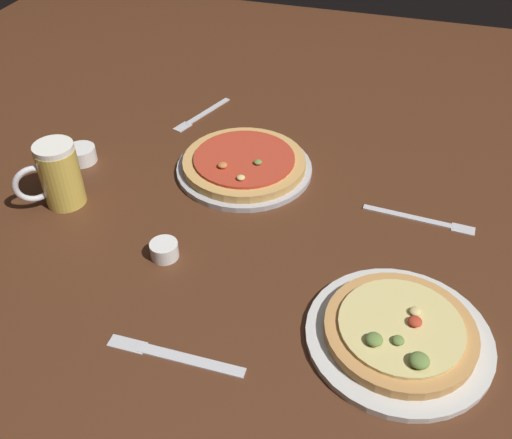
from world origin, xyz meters
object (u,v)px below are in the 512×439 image
pizza_plate_near (400,333)px  pizza_plate_far (244,165)px  beer_mug_dark (58,175)px  ramekin_sauce (164,250)px  fork_spare (202,115)px  ramekin_butter (82,154)px  fork_left (421,219)px  knife_right (174,355)px

pizza_plate_near → pizza_plate_far: pizza_plate_near is taller
beer_mug_dark → ramekin_sauce: bearing=-18.6°
beer_mug_dark → fork_spare: beer_mug_dark is taller
pizza_plate_far → beer_mug_dark: bearing=-146.1°
ramekin_butter → fork_left: 0.74m
ramekin_sauce → fork_left: (0.44, 0.24, -0.01)m
pizza_plate_far → ramekin_sauce: 0.31m
beer_mug_dark → ramekin_butter: bearing=106.3°
pizza_plate_far → ramekin_butter: (-0.36, -0.07, 0.00)m
pizza_plate_near → fork_spare: (-0.55, 0.57, -0.01)m
ramekin_sauce → ramekin_butter: (-0.30, 0.23, 0.00)m
beer_mug_dark → knife_right: size_ratio=0.61×
pizza_plate_near → fork_left: pizza_plate_near is taller
ramekin_butter → fork_left: (0.74, 0.01, -0.01)m
beer_mug_dark → pizza_plate_far: bearing=33.9°
pizza_plate_far → fork_spare: (-0.18, 0.20, -0.01)m
pizza_plate_near → beer_mug_dark: beer_mug_dark is taller
pizza_plate_far → fork_spare: bearing=131.7°
ramekin_butter → fork_spare: size_ratio=0.33×
ramekin_sauce → ramekin_butter: size_ratio=0.80×
beer_mug_dark → ramekin_butter: size_ratio=2.12×
beer_mug_dark → knife_right: 0.47m
pizza_plate_far → fork_spare: size_ratio=1.52×
pizza_plate_far → beer_mug_dark: size_ratio=2.18×
pizza_plate_near → ramekin_butter: 0.79m
pizza_plate_near → knife_right: 0.35m
pizza_plate_near → knife_right: pizza_plate_near is taller
pizza_plate_near → beer_mug_dark: size_ratio=2.15×
ramekin_butter → knife_right: ramekin_butter is taller
beer_mug_dark → fork_left: size_ratio=0.62×
ramekin_sauce → knife_right: 0.23m
fork_spare → beer_mug_dark: bearing=-108.7°
beer_mug_dark → fork_spare: 0.44m
ramekin_butter → knife_right: size_ratio=0.29×
pizza_plate_far → ramekin_butter: size_ratio=4.61×
beer_mug_dark → ramekin_butter: (-0.04, 0.14, -0.05)m
pizza_plate_far → fork_spare: pizza_plate_far is taller
ramekin_sauce → fork_spare: (-0.12, 0.50, -0.01)m
pizza_plate_near → fork_spare: 0.79m
ramekin_sauce → fork_spare: 0.51m
pizza_plate_near → knife_right: (-0.32, -0.13, -0.01)m
ramekin_butter → fork_spare: ramekin_butter is taller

